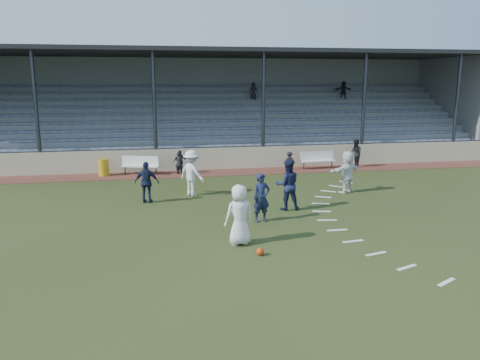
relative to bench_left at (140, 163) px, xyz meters
name	(u,v)px	position (x,y,z in m)	size (l,w,h in m)	color
ground	(254,235)	(3.85, -10.82, -0.58)	(90.00, 90.00, 0.00)	#2C3716
cinder_track	(213,173)	(3.85, -0.32, -0.57)	(34.00, 2.00, 0.02)	#5A2D24
retaining_wall	(211,159)	(3.85, 0.73, 0.02)	(34.00, 0.18, 1.20)	#C2BA95
bench_left	(140,163)	(0.00, 0.00, 0.00)	(2.03, 1.04, 0.95)	white
bench_right	(317,158)	(9.79, -0.12, 0.00)	(2.02, 0.60, 0.95)	white
trash_bin	(104,167)	(-1.87, -0.09, -0.13)	(0.54, 0.54, 0.87)	#C19416
football	(260,252)	(3.65, -12.59, -0.47)	(0.23, 0.23, 0.23)	#C3390B
player_white_lead	(239,215)	(3.24, -11.56, 0.35)	(0.91, 0.59, 1.86)	white
player_navy_lead	(261,198)	(4.42, -9.40, 0.28)	(0.63, 0.42, 1.74)	#151E3C
player_navy_mid	(287,185)	(5.76, -8.04, 0.39)	(0.95, 0.74, 1.95)	#151E3C
player_white_wing	(192,173)	(2.33, -5.10, 0.40)	(1.28, 0.73, 1.98)	white
player_navy_wing	(147,182)	(0.42, -6.03, 0.26)	(0.99, 0.41, 1.69)	#151E3C
player_white_back	(347,172)	(9.14, -5.80, 0.35)	(1.73, 0.55, 1.87)	white
official	(356,153)	(12.05, -0.16, 0.23)	(0.78, 0.60, 1.60)	black
sub_left_near	(179,163)	(2.02, -0.41, 0.04)	(0.44, 0.29, 1.21)	black
sub_left_far	(180,162)	(2.11, -0.14, 0.05)	(0.72, 0.30, 1.23)	black
sub_right	(289,161)	(8.12, -0.25, -0.06)	(0.65, 0.38, 1.01)	black
grandstand	(202,123)	(3.86, 5.44, 1.62)	(34.60, 9.00, 6.61)	gray
penalty_arc	(373,228)	(7.97, -10.82, -0.58)	(3.89, 14.63, 0.01)	white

